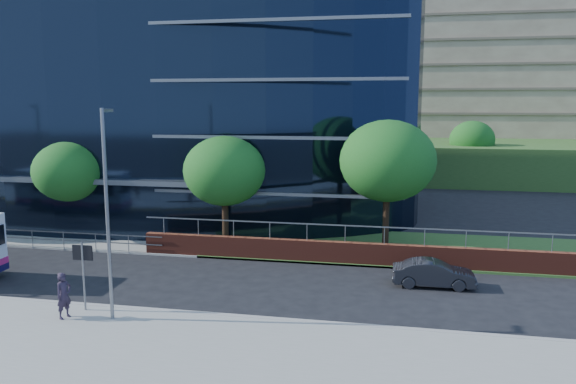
% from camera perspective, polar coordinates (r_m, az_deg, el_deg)
% --- Properties ---
extents(ground, '(200.00, 200.00, 0.00)m').
position_cam_1_polar(ground, '(28.05, -26.14, -9.18)').
color(ground, black).
rests_on(ground, ground).
extents(yellow_line_outer, '(80.00, 0.08, 0.01)m').
position_cam_1_polar(yellow_line_outer, '(27.46, -27.16, -9.63)').
color(yellow_line_outer, gold).
rests_on(yellow_line_outer, ground).
extents(yellow_line_inner, '(80.00, 0.08, 0.01)m').
position_cam_1_polar(yellow_line_inner, '(27.57, -26.97, -9.55)').
color(yellow_line_inner, gold).
rests_on(yellow_line_inner, ground).
extents(far_forecourt, '(50.00, 8.00, 0.10)m').
position_cam_1_polar(far_forecourt, '(40.06, -23.49, -3.64)').
color(far_forecourt, gray).
rests_on(far_forecourt, ground).
extents(grass_verge, '(36.00, 8.00, 0.12)m').
position_cam_1_polar(grass_verge, '(33.86, 23.60, -5.86)').
color(grass_verge, '#2D511E').
rests_on(grass_verge, ground).
extents(glass_office, '(44.00, 23.10, 16.00)m').
position_cam_1_polar(glass_office, '(46.66, -15.13, 8.33)').
color(glass_office, black).
rests_on(glass_office, ground).
extents(retaining_wall, '(34.00, 0.40, 2.11)m').
position_cam_1_polar(retaining_wall, '(29.53, 17.54, -6.54)').
color(retaining_wall, maroon).
rests_on(retaining_wall, ground).
extents(apartment_block, '(60.00, 42.00, 30.00)m').
position_cam_1_polar(apartment_block, '(79.76, 22.77, 10.36)').
color(apartment_block, '#2D511E').
rests_on(apartment_block, ground).
extents(street_sign, '(0.85, 0.09, 2.80)m').
position_cam_1_polar(street_sign, '(23.71, -20.11, -6.63)').
color(street_sign, slate).
rests_on(street_sign, pavement_near).
extents(tree_far_b, '(4.29, 4.29, 6.05)m').
position_cam_1_polar(tree_far_b, '(36.50, -21.36, 1.94)').
color(tree_far_b, black).
rests_on(tree_far_b, ground).
extents(tree_far_c, '(4.62, 4.62, 6.51)m').
position_cam_1_polar(tree_far_c, '(31.74, -6.48, 2.12)').
color(tree_far_c, black).
rests_on(tree_far_c, ground).
extents(tree_far_d, '(5.28, 5.28, 7.44)m').
position_cam_1_polar(tree_far_d, '(31.17, 10.08, 3.12)').
color(tree_far_d, black).
rests_on(tree_far_d, ground).
extents(tree_dist_e, '(4.62, 4.62, 6.51)m').
position_cam_1_polar(tree_dist_e, '(61.56, 18.20, 5.06)').
color(tree_dist_e, black).
rests_on(tree_dist_e, ground).
extents(streetlight_east, '(0.15, 0.77, 8.00)m').
position_cam_1_polar(streetlight_east, '(21.97, -17.88, -1.60)').
color(streetlight_east, slate).
rests_on(streetlight_east, pavement_near).
extents(parked_car, '(3.75, 1.37, 1.23)m').
position_cam_1_polar(parked_car, '(26.75, 14.58, -8.02)').
color(parked_car, black).
rests_on(parked_car, ground).
extents(pedestrian, '(0.61, 0.75, 1.79)m').
position_cam_1_polar(pedestrian, '(23.44, -21.82, -9.73)').
color(pedestrian, '#291F2F').
rests_on(pedestrian, pavement_near).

